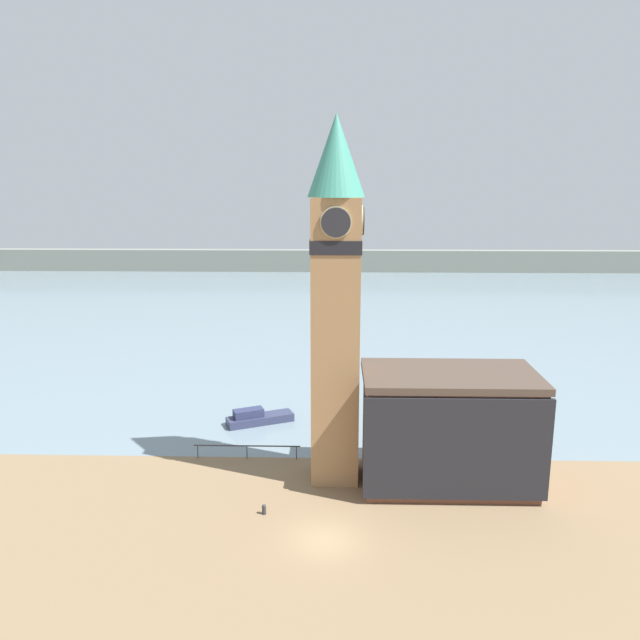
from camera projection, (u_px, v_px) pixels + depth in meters
name	position (u px, v px, depth m)	size (l,w,h in m)	color
ground_plane	(325.00, 540.00, 37.19)	(160.00, 160.00, 0.00)	#846B4C
water	(333.00, 305.00, 106.64)	(160.00, 120.00, 0.00)	gray
far_shoreline	(334.00, 261.00, 145.09)	(180.00, 3.00, 5.00)	gray
pier_railing	(247.00, 447.00, 47.85)	(8.23, 0.08, 1.09)	#333338
clock_tower	(336.00, 295.00, 42.20)	(3.77, 3.77, 25.20)	#9E754C
pier_building	(448.00, 428.00, 43.45)	(12.11, 6.97, 8.11)	brown
boat_near	(257.00, 418.00, 54.85)	(6.00, 3.82, 1.44)	#333856
mooring_bollard_near	(264.00, 509.00, 40.03)	(0.28, 0.28, 0.67)	#2D2D33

